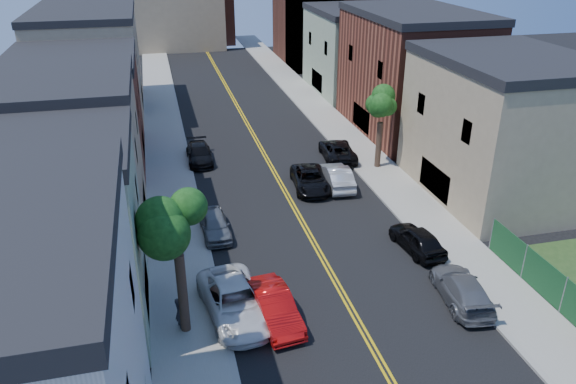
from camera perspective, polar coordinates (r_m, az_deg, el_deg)
sidewalk_left at (r=49.58m, az=-12.68°, el=5.21°), size 3.20×100.00×0.15m
sidewalk_right at (r=52.11m, az=5.00°, el=6.73°), size 3.20×100.00×0.15m
curb_left at (r=49.62m, az=-10.66°, el=5.41°), size 0.30×100.00×0.15m
curb_right at (r=51.60m, az=3.14°, el=6.60°), size 0.30×100.00×0.15m
bldg_left_palegrn at (r=26.54m, az=-24.75°, el=-5.09°), size 9.00×8.00×8.50m
bldg_left_tan_near at (r=34.47m, az=-22.55°, el=2.70°), size 9.00×10.00×9.00m
bldg_left_brick at (r=44.94m, az=-20.78°, el=7.36°), size 9.00×12.00×8.00m
bldg_left_tan_far at (r=58.25m, az=-19.64°, el=12.16°), size 9.00×16.00×9.50m
bldg_right_tan at (r=39.78m, az=21.08°, el=5.85°), size 9.00×12.00×9.00m
bldg_right_brick at (r=51.25m, az=12.55°, el=11.64°), size 9.00×14.00×10.00m
bldg_right_palegrn at (r=63.97m, az=7.02°, el=14.02°), size 9.00×12.00×8.50m
church at (r=78.31m, az=4.85°, el=18.40°), size 16.20×14.20×22.60m
backdrop_left at (r=89.45m, az=-11.54°, el=18.07°), size 14.00×8.00×12.00m
backdrop_center at (r=93.80m, az=-9.08°, el=17.96°), size 10.00×8.00×10.00m
tree_left_mid at (r=23.05m, az=-11.63°, el=-1.12°), size 5.20×5.20×9.29m
tree_right_far at (r=41.55m, az=9.71°, el=9.81°), size 4.40×4.40×8.03m
red_sedan at (r=26.39m, az=-1.45°, el=-11.70°), size 2.15×4.77×1.52m
white_pickup at (r=26.75m, az=-5.44°, el=-11.13°), size 3.41×6.08×1.61m
grey_car_left at (r=33.47m, az=-7.52°, el=-3.36°), size 1.74×4.12×1.39m
black_car_left at (r=44.32m, az=-9.12°, el=3.91°), size 1.91×4.67×1.35m
grey_car_right at (r=28.91m, az=17.45°, el=-9.47°), size 2.60×5.08×1.41m
black_car_right at (r=32.50m, az=13.17°, el=-4.75°), size 2.15×4.37×1.43m
silver_car_right at (r=39.58m, az=5.07°, el=1.62°), size 2.03×4.84×1.56m
dark_car_right_far at (r=44.51m, az=5.11°, el=4.30°), size 3.00×5.48×1.45m
black_suv_lane at (r=39.16m, az=2.29°, el=1.30°), size 2.79×5.21×1.39m
pedestrian_left at (r=26.21m, az=-11.12°, el=-12.09°), size 0.51×0.65×1.56m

